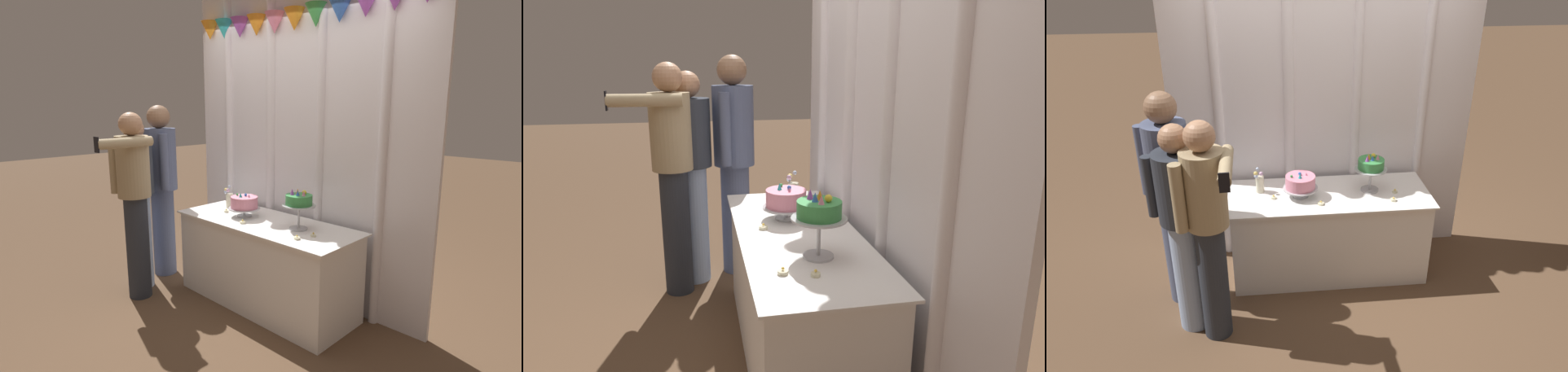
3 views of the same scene
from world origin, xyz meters
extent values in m
plane|color=brown|center=(0.00, 0.00, 0.00)|extent=(24.00, 24.00, 0.00)
cube|color=white|center=(0.00, 0.51, 1.43)|extent=(2.59, 0.04, 2.85)
cylinder|color=white|center=(-0.88, 0.49, 1.43)|extent=(0.08, 0.08, 2.85)
cylinder|color=white|center=(-0.30, 0.49, 1.43)|extent=(0.09, 0.09, 2.85)
cylinder|color=white|center=(0.27, 0.49, 1.43)|extent=(0.07, 0.07, 2.85)
cylinder|color=white|center=(0.86, 0.49, 1.43)|extent=(0.08, 0.08, 2.85)
cone|color=orange|center=(-1.13, 0.45, 2.49)|extent=(0.18, 0.18, 0.18)
cone|color=#2DB2B7|center=(-0.90, 0.45, 2.48)|extent=(0.18, 0.18, 0.18)
cone|color=purple|center=(-0.68, 0.45, 2.47)|extent=(0.18, 0.18, 0.18)
cone|color=orange|center=(-0.45, 0.45, 2.46)|extent=(0.18, 0.18, 0.18)
cone|color=pink|center=(-0.23, 0.45, 2.45)|extent=(0.18, 0.18, 0.18)
cone|color=orange|center=(0.00, 0.45, 2.45)|extent=(0.18, 0.18, 0.18)
cone|color=green|center=(0.23, 0.45, 2.45)|extent=(0.18, 0.18, 0.18)
cone|color=blue|center=(0.45, 0.45, 2.46)|extent=(0.18, 0.18, 0.18)
cone|color=purple|center=(0.68, 0.45, 2.47)|extent=(0.18, 0.18, 0.18)
cube|color=white|center=(0.00, 0.10, 0.37)|extent=(1.63, 0.62, 0.75)
cube|color=white|center=(0.00, 0.10, 0.75)|extent=(1.68, 0.67, 0.01)
cylinder|color=#B2B2B7|center=(-0.24, 0.08, 0.77)|extent=(0.13, 0.13, 0.01)
cylinder|color=#B2B2B7|center=(-0.24, 0.08, 0.80)|extent=(0.02, 0.02, 0.06)
cylinder|color=#B2B2B7|center=(-0.24, 0.08, 0.84)|extent=(0.28, 0.28, 0.01)
cylinder|color=pink|center=(-0.24, 0.08, 0.89)|extent=(0.24, 0.24, 0.10)
cone|color=pink|center=(-0.19, 0.09, 0.96)|extent=(0.02, 0.02, 0.03)
sphere|color=blue|center=(-0.24, 0.10, 0.96)|extent=(0.03, 0.03, 0.03)
sphere|color=green|center=(-0.31, 0.06, 0.96)|extent=(0.02, 0.02, 0.02)
cone|color=#2DB2B7|center=(-0.25, 0.04, 0.97)|extent=(0.03, 0.03, 0.04)
cylinder|color=#B2B2B7|center=(0.35, 0.13, 0.77)|extent=(0.15, 0.15, 0.01)
cylinder|color=#B2B2B7|center=(0.35, 0.13, 0.86)|extent=(0.02, 0.02, 0.18)
cylinder|color=#B2B2B7|center=(0.35, 0.13, 0.96)|extent=(0.27, 0.27, 0.01)
cylinder|color=#388E47|center=(0.35, 0.13, 1.00)|extent=(0.21, 0.21, 0.08)
cone|color=pink|center=(0.40, 0.12, 1.07)|extent=(0.03, 0.03, 0.04)
sphere|color=yellow|center=(0.37, 0.16, 1.06)|extent=(0.04, 0.04, 0.04)
cone|color=orange|center=(0.33, 0.13, 1.07)|extent=(0.03, 0.03, 0.05)
cone|color=purple|center=(0.31, 0.09, 1.07)|extent=(0.03, 0.03, 0.05)
cone|color=blue|center=(0.35, 0.10, 1.07)|extent=(0.03, 0.03, 0.04)
cylinder|color=beige|center=(-0.57, 0.19, 0.83)|extent=(0.07, 0.07, 0.14)
sphere|color=#CC9EC6|center=(-0.56, 0.16, 0.94)|extent=(0.03, 0.03, 0.03)
sphere|color=silver|center=(-0.58, 0.21, 0.97)|extent=(0.03, 0.03, 0.03)
sphere|color=#E5C666|center=(-0.60, 0.18, 0.94)|extent=(0.04, 0.04, 0.04)
sphere|color=silver|center=(-0.60, 0.17, 0.92)|extent=(0.03, 0.03, 0.03)
cylinder|color=beige|center=(-0.46, 0.06, 0.77)|extent=(0.04, 0.04, 0.02)
sphere|color=#F9CC4C|center=(-0.46, 0.06, 0.79)|extent=(0.01, 0.01, 0.01)
cylinder|color=beige|center=(-0.09, -0.08, 0.77)|extent=(0.05, 0.05, 0.02)
sphere|color=#F9CC4C|center=(-0.09, -0.08, 0.79)|extent=(0.01, 0.01, 0.01)
cylinder|color=beige|center=(0.50, -0.08, 0.77)|extent=(0.05, 0.05, 0.02)
sphere|color=#F9CC4C|center=(0.50, -0.08, 0.79)|extent=(0.01, 0.01, 0.01)
cylinder|color=beige|center=(0.55, 0.06, 0.77)|extent=(0.04, 0.04, 0.02)
sphere|color=#F9CC4C|center=(0.55, 0.06, 0.79)|extent=(0.01, 0.01, 0.01)
cylinder|color=#4C5675|center=(-1.23, -0.15, 0.45)|extent=(0.30, 0.30, 0.90)
cylinder|color=#4C5675|center=(-1.23, -0.15, 1.21)|extent=(0.41, 0.41, 0.62)
sphere|color=#846047|center=(-1.23, -0.15, 1.63)|extent=(0.23, 0.23, 0.23)
cylinder|color=#4C5675|center=(-1.41, -0.07, 1.21)|extent=(0.08, 0.08, 0.54)
cylinder|color=#4C5675|center=(-1.04, -0.22, 1.21)|extent=(0.08, 0.08, 0.54)
cylinder|color=#93ADD6|center=(-1.11, -0.48, 0.46)|extent=(0.28, 0.28, 0.93)
cylinder|color=#282D38|center=(-1.11, -0.48, 1.18)|extent=(0.39, 0.39, 0.51)
sphere|color=#A37556|center=(-1.11, -0.48, 1.53)|extent=(0.20, 0.20, 0.20)
cylinder|color=#282D38|center=(-1.31, -0.43, 1.17)|extent=(0.08, 0.08, 0.44)
cylinder|color=#282D38|center=(-0.91, -0.53, 1.17)|extent=(0.08, 0.08, 0.44)
cylinder|color=#282D38|center=(-0.93, -0.61, 0.47)|extent=(0.28, 0.28, 0.95)
cylinder|color=#9E8966|center=(-0.93, -0.61, 1.22)|extent=(0.39, 0.39, 0.54)
sphere|color=#A37556|center=(-0.93, -0.61, 1.59)|extent=(0.20, 0.20, 0.20)
cylinder|color=#9E8966|center=(-1.09, -0.70, 1.21)|extent=(0.08, 0.08, 0.47)
cylinder|color=#9E8966|center=(-0.77, -0.75, 1.45)|extent=(0.08, 0.47, 0.08)
cube|color=black|center=(-0.77, -0.98, 1.45)|extent=(0.06, 0.01, 0.12)
camera|label=1|loc=(2.34, -2.35, 1.76)|focal=28.13mm
camera|label=2|loc=(2.34, -0.42, 1.66)|focal=31.51mm
camera|label=3|loc=(-0.57, -3.58, 2.73)|focal=34.90mm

